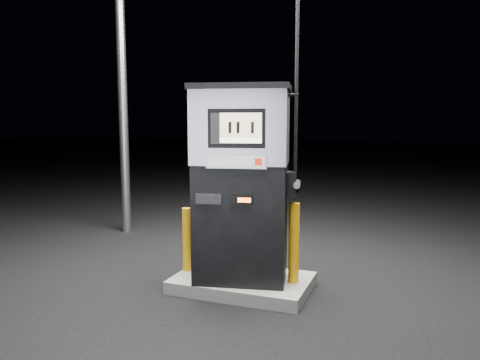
% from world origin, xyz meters
% --- Properties ---
extents(ground, '(80.00, 80.00, 0.00)m').
position_xyz_m(ground, '(0.00, 0.00, 0.00)').
color(ground, black).
rests_on(ground, ground).
extents(pump_island, '(1.60, 1.00, 0.15)m').
position_xyz_m(pump_island, '(0.00, 0.00, 0.07)').
color(pump_island, slate).
rests_on(pump_island, ground).
extents(fuel_dispenser, '(1.31, 0.89, 4.70)m').
position_xyz_m(fuel_dispenser, '(0.02, -0.10, 1.31)').
color(fuel_dispenser, black).
rests_on(fuel_dispenser, pump_island).
extents(bollard_left, '(0.14, 0.14, 0.79)m').
position_xyz_m(bollard_left, '(-0.74, -0.01, 0.55)').
color(bollard_left, '#FBAA0D').
rests_on(bollard_left, pump_island).
extents(bollard_right, '(0.13, 0.13, 0.93)m').
position_xyz_m(bollard_right, '(0.62, 0.04, 0.62)').
color(bollard_right, '#FBAA0D').
rests_on(bollard_right, pump_island).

